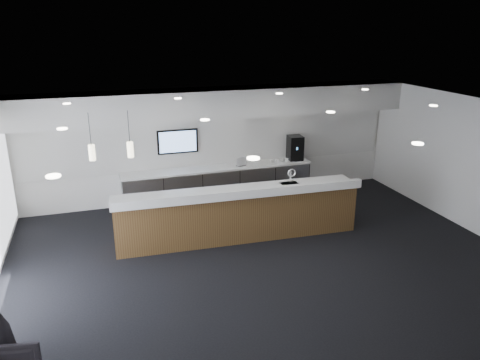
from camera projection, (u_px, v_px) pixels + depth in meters
name	position (u px, v px, depth m)	size (l,w,h in m)	color
ground	(267.00, 264.00, 9.29)	(10.00, 10.00, 0.00)	black
ceiling	(270.00, 114.00, 8.32)	(10.00, 8.00, 0.02)	black
back_wall	(214.00, 143.00, 12.41)	(10.00, 0.02, 3.00)	white
soffit_bulkhead	(218.00, 103.00, 11.64)	(10.00, 0.90, 0.70)	silver
alcove_panel	(215.00, 140.00, 12.35)	(9.80, 0.06, 1.40)	silver
back_credenza	(219.00, 184.00, 12.42)	(5.06, 0.66, 0.95)	gray
wall_tv	(178.00, 141.00, 11.99)	(1.05, 0.08, 0.62)	black
pendant_left	(132.00, 154.00, 8.59)	(0.12, 0.12, 0.30)	beige
pendant_right	(92.00, 157.00, 8.39)	(0.12, 0.12, 0.30)	beige
ceiling_can_lights	(270.00, 116.00, 8.33)	(7.00, 5.00, 0.02)	white
service_counter	(238.00, 213.00, 10.25)	(5.42, 1.11, 1.49)	#4E331A
coffee_machine	(295.00, 148.00, 12.83)	(0.42, 0.52, 0.66)	black
info_sign_left	(243.00, 161.00, 12.34)	(0.17, 0.02, 0.24)	silver
info_sign_right	(240.00, 162.00, 12.27)	(0.16, 0.02, 0.22)	silver
cup_0	(287.00, 160.00, 12.72)	(0.10, 0.10, 0.09)	white
cup_1	(282.00, 160.00, 12.68)	(0.10, 0.10, 0.09)	white
cup_2	(277.00, 161.00, 12.63)	(0.10, 0.10, 0.09)	white
cup_3	(272.00, 161.00, 12.59)	(0.10, 0.10, 0.09)	white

